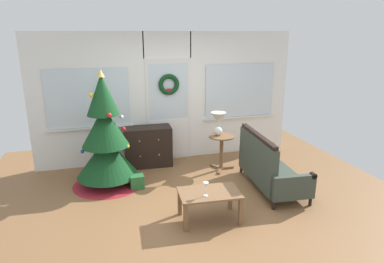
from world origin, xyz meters
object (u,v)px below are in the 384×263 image
at_px(dresser_cabinet, 148,146).
at_px(table_lamp, 218,121).
at_px(wine_glass, 206,186).
at_px(gift_box, 137,181).
at_px(christmas_tree, 106,143).
at_px(settee_sofa, 267,167).
at_px(coffee_table, 209,196).
at_px(side_table, 221,146).

distance_m(dresser_cabinet, table_lamp, 1.47).
xyz_separation_m(wine_glass, gift_box, (-0.76, 1.39, -0.45)).
height_order(table_lamp, gift_box, table_lamp).
distance_m(table_lamp, wine_glass, 2.00).
height_order(christmas_tree, dresser_cabinet, christmas_tree).
xyz_separation_m(settee_sofa, coffee_table, (-1.26, -0.69, -0.02)).
xyz_separation_m(settee_sofa, wine_glass, (-1.34, -0.78, 0.19)).
bearing_deg(gift_box, side_table, 11.97).
distance_m(christmas_tree, settee_sofa, 2.73).
relative_size(christmas_tree, gift_box, 8.68).
bearing_deg(table_lamp, coffee_table, -113.88).
distance_m(settee_sofa, wine_glass, 1.56).
distance_m(dresser_cabinet, wine_glass, 2.38).
xyz_separation_m(side_table, table_lamp, (-0.06, 0.04, 0.48)).
relative_size(christmas_tree, coffee_table, 2.25).
distance_m(settee_sofa, gift_box, 2.20).
height_order(table_lamp, coffee_table, table_lamp).
relative_size(wine_glass, gift_box, 0.86).
bearing_deg(coffee_table, settee_sofa, 28.89).
bearing_deg(settee_sofa, christmas_tree, 160.77).
relative_size(settee_sofa, table_lamp, 3.63).
distance_m(dresser_cabinet, gift_box, 1.05).
xyz_separation_m(side_table, wine_glass, (-0.89, -1.74, 0.08)).
xyz_separation_m(table_lamp, coffee_table, (-0.75, -1.69, -0.60)).
bearing_deg(christmas_tree, gift_box, -31.88).
bearing_deg(coffee_table, side_table, 63.90).
height_order(settee_sofa, side_table, settee_sofa).
height_order(settee_sofa, table_lamp, table_lamp).
bearing_deg(table_lamp, side_table, -33.69).
xyz_separation_m(christmas_tree, table_lamp, (2.04, 0.11, 0.21)).
relative_size(side_table, coffee_table, 0.77).
xyz_separation_m(table_lamp, gift_box, (-1.59, -0.39, -0.85)).
xyz_separation_m(dresser_cabinet, table_lamp, (1.24, -0.56, 0.57)).
distance_m(side_table, wine_glass, 1.96).
bearing_deg(coffee_table, dresser_cabinet, 102.21).
bearing_deg(christmas_tree, dresser_cabinet, 39.71).
distance_m(side_table, gift_box, 1.72).
distance_m(settee_sofa, coffee_table, 1.44).
bearing_deg(gift_box, christmas_tree, 148.12).
relative_size(dresser_cabinet, table_lamp, 2.08).
relative_size(settee_sofa, wine_glass, 8.20).
xyz_separation_m(dresser_cabinet, coffee_table, (0.49, -2.25, -0.03)).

